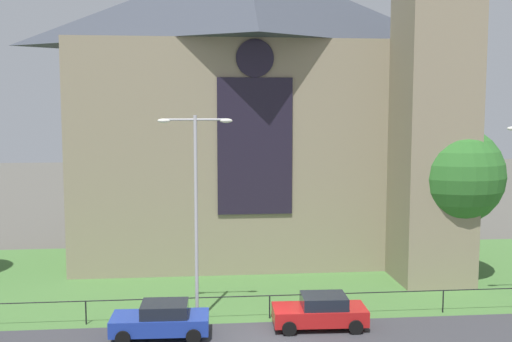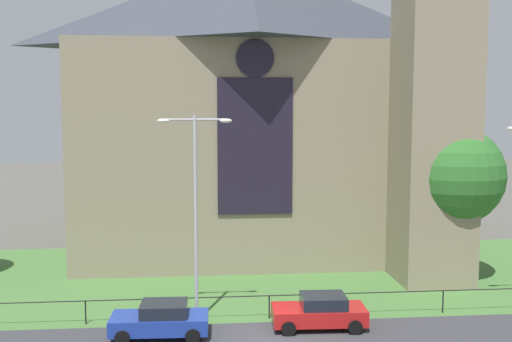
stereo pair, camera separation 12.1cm
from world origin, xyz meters
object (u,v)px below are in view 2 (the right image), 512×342
Objects in this scene: church_building at (259,103)px; parked_car_blue at (161,320)px; tree_right_near at (453,176)px; parked_car_red at (320,312)px; streetlamp_near at (195,195)px.

parked_car_blue is (-5.73, -14.70, -9.53)m from church_building.
parked_car_blue is at bearing -155.92° from tree_right_near.
tree_right_near is 12.48m from parked_car_red.
streetlamp_near is at bearing -107.87° from church_building.
church_building is at bearing 72.13° from streetlamp_near.
tree_right_near is at bearing -154.18° from parked_car_blue.
church_building is 6.11× the size of parked_car_blue.
streetlamp_near is 2.25× the size of parked_car_red.
tree_right_near is 0.94× the size of streetlamp_near.
tree_right_near is 2.11× the size of parked_car_red.
church_building is 6.10× the size of parked_car_red.
parked_car_red is (7.10, 0.41, 0.00)m from parked_car_blue.
streetlamp_near is at bearing -130.23° from parked_car_blue.
streetlamp_near is at bearing -159.37° from tree_right_near.
parked_car_red is at bearing -143.02° from tree_right_near.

